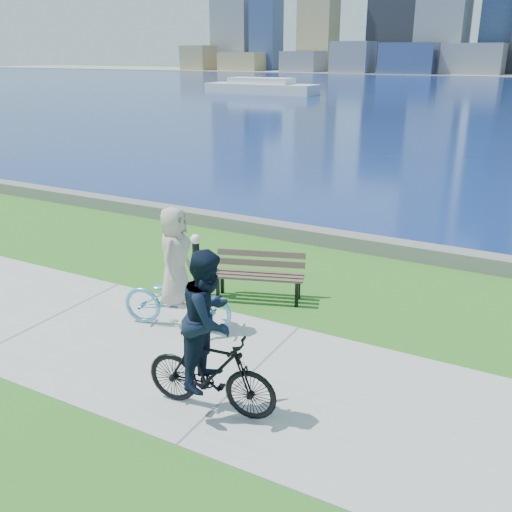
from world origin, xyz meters
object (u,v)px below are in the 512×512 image
Objects in this scene: bollard_lamp at (196,260)px; cyclist_woman at (176,284)px; park_bench at (259,271)px; cyclist_man at (210,346)px.

cyclist_woman is (0.51, -1.33, 0.10)m from bollard_lamp.
bollard_lamp is 0.58× the size of cyclist_woman.
bollard_lamp is 1.42m from cyclist_woman.
cyclist_woman is at bearing -128.74° from park_bench.
cyclist_man is at bearing -53.08° from bollard_lamp.
park_bench is 1.89m from cyclist_woman.
park_bench is 3.74m from cyclist_man.
park_bench is 0.81× the size of cyclist_man.
park_bench is at bearing 21.06° from bollard_lamp.
bollard_lamp is at bearing -178.15° from park_bench.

